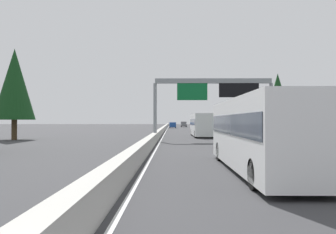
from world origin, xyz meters
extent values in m
plane|color=#38383A|center=(60.00, 0.00, 0.00)|extent=(320.00, 320.00, 0.00)
cube|color=#ADAAA3|center=(80.00, 0.30, 0.45)|extent=(180.00, 0.56, 0.90)
cube|color=silver|center=(70.00, -11.52, 0.01)|extent=(160.00, 0.16, 0.01)
cube|color=silver|center=(70.00, -0.25, 0.01)|extent=(160.00, 0.16, 0.01)
cylinder|color=gray|center=(35.71, 0.30, 3.08)|extent=(0.36, 0.36, 6.15)
cylinder|color=gray|center=(35.71, -12.02, 3.08)|extent=(0.36, 0.36, 6.15)
cube|color=gray|center=(35.71, -5.86, 6.40)|extent=(0.50, 12.32, 0.50)
cube|color=#0C602D|center=(35.56, -3.64, 5.30)|extent=(0.12, 3.20, 1.90)
cube|color=black|center=(35.56, -8.57, 5.40)|extent=(0.16, 4.20, 1.50)
cube|color=white|center=(13.67, -5.20, 1.65)|extent=(11.50, 2.50, 2.90)
cube|color=#2D3847|center=(13.67, -5.20, 2.01)|extent=(11.04, 2.55, 0.84)
cylinder|color=black|center=(17.69, -4.10, 0.50)|extent=(1.00, 0.30, 1.00)
cylinder|color=black|center=(17.69, -6.30, 0.50)|extent=(1.00, 0.30, 1.00)
cylinder|color=black|center=(9.64, -4.10, 0.50)|extent=(1.00, 0.30, 1.00)
cylinder|color=black|center=(9.64, -6.30, 0.50)|extent=(1.00, 0.30, 1.00)
cube|color=silver|center=(20.32, -9.00, 0.53)|extent=(4.40, 1.80, 0.76)
cube|color=#2D3847|center=(20.10, -9.00, 1.19)|extent=(2.46, 1.51, 0.56)
cylinder|color=black|center=(21.73, -8.21, 0.32)|extent=(0.64, 0.22, 0.64)
cylinder|color=black|center=(21.73, -9.79, 0.32)|extent=(0.64, 0.22, 0.64)
cylinder|color=black|center=(18.91, -8.21, 0.32)|extent=(0.64, 0.22, 0.64)
cylinder|color=black|center=(18.91, -9.79, 0.32)|extent=(0.64, 0.22, 0.64)
cube|color=slate|center=(57.15, -9.14, 0.53)|extent=(4.40, 1.80, 0.76)
cube|color=#2D3847|center=(56.93, -9.14, 1.19)|extent=(2.46, 1.51, 0.56)
cylinder|color=black|center=(58.56, -8.35, 0.32)|extent=(0.64, 0.22, 0.64)
cylinder|color=black|center=(58.56, -9.93, 0.32)|extent=(0.64, 0.22, 0.64)
cylinder|color=black|center=(55.75, -8.35, 0.32)|extent=(0.64, 0.22, 0.64)
cylinder|color=black|center=(55.75, -9.93, 0.32)|extent=(0.64, 0.22, 0.64)
cube|color=#1E4793|center=(103.09, -1.75, 0.97)|extent=(5.00, 1.95, 1.44)
cube|color=#2D3847|center=(100.79, -1.75, 1.22)|extent=(0.08, 1.48, 0.56)
cylinder|color=black|center=(104.79, -0.90, 0.35)|extent=(0.70, 0.24, 0.70)
cylinder|color=black|center=(104.79, -2.61, 0.35)|extent=(0.70, 0.24, 0.70)
cylinder|color=black|center=(101.39, -0.90, 0.35)|extent=(0.70, 0.24, 0.70)
cylinder|color=black|center=(101.39, -2.61, 0.35)|extent=(0.70, 0.24, 0.70)
cube|color=slate|center=(119.48, -5.60, 0.61)|extent=(5.60, 2.00, 0.70)
cube|color=slate|center=(120.49, -5.60, 1.41)|extent=(2.24, 1.84, 0.90)
cube|color=#2D3847|center=(120.49, -5.60, 1.50)|extent=(2.02, 1.92, 0.41)
cylinder|color=black|center=(121.33, -4.74, 0.40)|extent=(0.80, 0.28, 0.80)
cylinder|color=black|center=(121.33, -6.46, 0.40)|extent=(0.80, 0.28, 0.80)
cylinder|color=black|center=(117.63, -4.74, 0.40)|extent=(0.80, 0.28, 0.80)
cylinder|color=black|center=(117.63, -6.46, 0.40)|extent=(0.80, 0.28, 0.80)
cube|color=#2D6B38|center=(112.95, -8.75, 0.53)|extent=(4.40, 1.80, 0.76)
cube|color=#2D3847|center=(112.73, -8.75, 1.19)|extent=(2.46, 1.51, 0.56)
cylinder|color=black|center=(114.36, -7.96, 0.32)|extent=(0.64, 0.22, 0.64)
cylinder|color=black|center=(114.36, -9.54, 0.32)|extent=(0.64, 0.22, 0.64)
cylinder|color=black|center=(111.54, -7.96, 0.32)|extent=(0.64, 0.22, 0.64)
cylinder|color=black|center=(111.54, -9.54, 0.32)|extent=(0.64, 0.22, 0.64)
cube|color=white|center=(71.75, -8.89, 1.70)|extent=(6.12, 2.40, 2.50)
cube|color=black|center=(76.00, -8.89, 1.40)|extent=(2.38, 2.30, 1.90)
cylinder|color=black|center=(75.83, -7.83, 0.45)|extent=(0.90, 0.28, 0.90)
cylinder|color=black|center=(75.83, -9.95, 0.45)|extent=(0.90, 0.28, 0.90)
cylinder|color=black|center=(70.05, -7.83, 0.45)|extent=(0.90, 0.28, 0.90)
cylinder|color=black|center=(70.05, -9.95, 0.45)|extent=(0.90, 0.28, 0.90)
cube|color=white|center=(46.81, -5.58, 1.65)|extent=(11.50, 2.50, 2.90)
cube|color=#2D3847|center=(46.81, -5.58, 2.01)|extent=(11.04, 2.55, 0.84)
cylinder|color=black|center=(50.84, -4.48, 0.50)|extent=(1.00, 0.30, 1.00)
cylinder|color=black|center=(50.84, -6.68, 0.50)|extent=(1.00, 0.30, 1.00)
cylinder|color=black|center=(42.79, -4.48, 0.50)|extent=(1.00, 0.30, 1.00)
cylinder|color=black|center=(42.79, -6.68, 0.50)|extent=(1.00, 0.30, 1.00)
cylinder|color=#4C3823|center=(66.83, -22.15, 1.25)|extent=(0.63, 0.63, 2.51)
cone|color=#143D19|center=(66.83, -22.15, 6.96)|extent=(5.02, 5.02, 8.90)
cylinder|color=#4C3823|center=(38.27, 16.51, 1.15)|extent=(0.61, 0.61, 2.30)
cone|color=#143D19|center=(38.27, 16.51, 6.37)|extent=(4.60, 4.60, 8.15)
camera|label=1|loc=(-1.34, -1.48, 2.18)|focal=37.34mm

